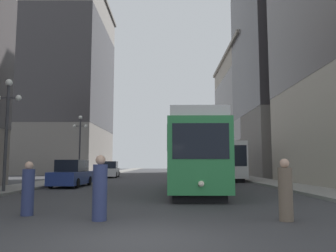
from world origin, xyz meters
The scene contains 15 objects.
ground_plane centered at (0.00, 0.00, 0.00)m, with size 200.00×200.00×0.00m, color #38383A.
sidewalk_left centered at (-8.68, 40.00, 0.07)m, with size 2.70×120.00×0.15m, color gray.
sidewalk_right centered at (8.68, 40.00, 0.07)m, with size 2.70×120.00×0.15m, color gray.
streetcar centered at (1.97, 12.76, 2.10)m, with size 2.85×13.71×3.89m.
transit_bus centered at (5.60, 26.46, 1.95)m, with size 3.00×12.11×3.45m.
parked_car_left_near centered at (-6.03, 31.83, 0.84)m, with size 2.06×4.51×1.82m.
parked_car_left_mid centered at (-6.03, 16.39, 0.84)m, with size 1.98×4.91×1.82m.
pedestrian_crossing_near centered at (-3.70, 3.35, 0.76)m, with size 0.37×0.37×1.64m.
pedestrian_crossing_far centered at (-1.32, 2.42, 0.84)m, with size 0.41×0.41×1.81m.
pedestrian_on_sidewalk centered at (3.83, 2.34, 0.80)m, with size 0.38×0.38×1.71m.
lamp_post_left_near centered at (-7.93, 10.65, 4.00)m, with size 1.41×0.36×5.91m.
lamp_post_left_far centered at (-7.93, 25.62, 4.09)m, with size 1.41×0.36×6.06m.
building_left_corner centered at (-16.42, 48.29, 15.03)m, with size 13.39×20.17×29.15m.
building_right_corner centered at (16.68, 34.44, 15.84)m, with size 13.91×15.23×30.72m.
building_right_far centered at (15.13, 48.51, 9.94)m, with size 10.80×24.06×19.35m.
Camera 1 is at (0.58, -7.22, 1.57)m, focal length 36.50 mm.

